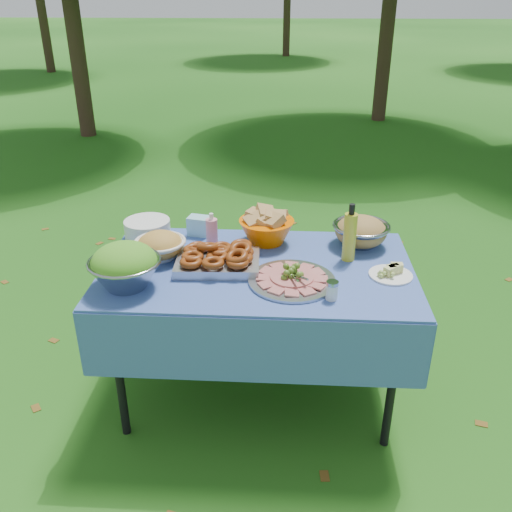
{
  "coord_description": "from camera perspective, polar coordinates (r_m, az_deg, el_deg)",
  "views": [
    {
      "loc": [
        0.13,
        -2.26,
        1.94
      ],
      "look_at": [
        -0.01,
        0.0,
        0.82
      ],
      "focal_mm": 38.0,
      "sensor_mm": 36.0,
      "label": 1
    }
  ],
  "objects": [
    {
      "name": "picnic_table",
      "position": [
        2.75,
        0.17,
        -8.19
      ],
      "size": [
        1.46,
        0.86,
        0.76
      ],
      "primitive_type": "cube",
      "color": "#739BDE",
      "rests_on": "ground"
    },
    {
      "name": "wipes_box",
      "position": [
        2.89,
        -6.02,
        3.19
      ],
      "size": [
        0.13,
        0.1,
        0.1
      ],
      "primitive_type": "cube",
      "rotation": [
        0.0,
        0.0,
        -0.21
      ],
      "color": "#95DCE6",
      "rests_on": "picnic_table"
    },
    {
      "name": "charcuterie_platter",
      "position": [
        2.41,
        3.82,
        -1.79
      ],
      "size": [
        0.52,
        0.52,
        0.09
      ],
      "primitive_type": "cylinder",
      "rotation": [
        0.0,
        0.0,
        -0.42
      ],
      "color": "#A6A9AD",
      "rests_on": "picnic_table"
    },
    {
      "name": "cheese_plate",
      "position": [
        2.54,
        14.04,
        -1.5
      ],
      "size": [
        0.25,
        0.25,
        0.05
      ],
      "primitive_type": "cylinder",
      "rotation": [
        0.0,
        0.0,
        -0.34
      ],
      "color": "white",
      "rests_on": "picnic_table"
    },
    {
      "name": "oil_bottle",
      "position": [
        2.6,
        9.87,
        2.46
      ],
      "size": [
        0.07,
        0.07,
        0.28
      ],
      "primitive_type": "cylinder",
      "rotation": [
        0.0,
        0.0,
        -0.1
      ],
      "color": "gold",
      "rests_on": "picnic_table"
    },
    {
      "name": "pasta_bowl_steel",
      "position": [
        2.8,
        10.99,
        2.6
      ],
      "size": [
        0.37,
        0.37,
        0.15
      ],
      "primitive_type": null,
      "rotation": [
        0.0,
        0.0,
        0.41
      ],
      "color": "#989CA1",
      "rests_on": "picnic_table"
    },
    {
      "name": "sanitizer_bottle",
      "position": [
        2.75,
        -4.68,
        2.84
      ],
      "size": [
        0.06,
        0.06,
        0.17
      ],
      "primitive_type": "cylinder",
      "rotation": [
        0.0,
        0.0,
        0.05
      ],
      "color": "pink",
      "rests_on": "picnic_table"
    },
    {
      "name": "ground",
      "position": [
        2.98,
        0.16,
        -14.22
      ],
      "size": [
        80.0,
        80.0,
        0.0
      ],
      "primitive_type": "plane",
      "color": "#0A390A",
      "rests_on": "ground"
    },
    {
      "name": "shaker",
      "position": [
        2.3,
        8.0,
        -3.6
      ],
      "size": [
        0.06,
        0.06,
        0.08
      ],
      "primitive_type": "cylinder",
      "rotation": [
        0.0,
        0.0,
        -0.19
      ],
      "color": "white",
      "rests_on": "picnic_table"
    },
    {
      "name": "fried_tray",
      "position": [
        2.54,
        -4.06,
        -0.25
      ],
      "size": [
        0.4,
        0.29,
        0.09
      ],
      "primitive_type": "cube",
      "rotation": [
        0.0,
        0.0,
        0.04
      ],
      "color": "#AAAAAF",
      "rests_on": "picnic_table"
    },
    {
      "name": "bread_bowl",
      "position": [
        2.76,
        1.11,
        3.24
      ],
      "size": [
        0.37,
        0.37,
        0.19
      ],
      "primitive_type": null,
      "rotation": [
        0.0,
        0.0,
        -0.42
      ],
      "color": "#F76700",
      "rests_on": "picnic_table"
    },
    {
      "name": "pasta_bowl_white",
      "position": [
        2.65,
        -10.06,
        1.12
      ],
      "size": [
        0.27,
        0.27,
        0.14
      ],
      "primitive_type": null,
      "rotation": [
        0.0,
        0.0,
        0.13
      ],
      "color": "white",
      "rests_on": "picnic_table"
    },
    {
      "name": "plate_stack",
      "position": [
        2.89,
        -11.35,
        2.81
      ],
      "size": [
        0.26,
        0.26,
        0.1
      ],
      "primitive_type": "cylinder",
      "rotation": [
        0.0,
        0.0,
        -0.09
      ],
      "color": "white",
      "rests_on": "picnic_table"
    },
    {
      "name": "salad_bowl",
      "position": [
        2.41,
        -13.66,
        -1.02
      ],
      "size": [
        0.4,
        0.4,
        0.2
      ],
      "primitive_type": null,
      "rotation": [
        0.0,
        0.0,
        -0.37
      ],
      "color": "#989CA1",
      "rests_on": "picnic_table"
    }
  ]
}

